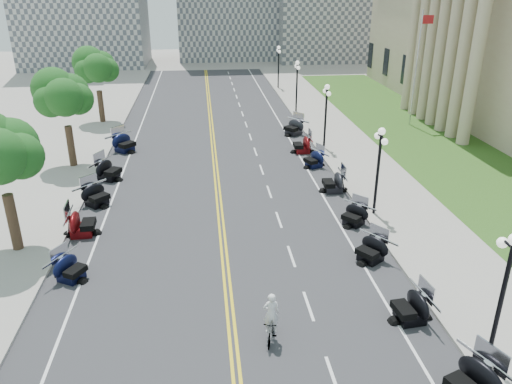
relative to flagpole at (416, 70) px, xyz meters
name	(u,v)px	position (x,y,z in m)	size (l,w,h in m)	color
ground	(225,260)	(-18.00, -22.00, -5.00)	(160.00, 160.00, 0.00)	gray
road	(217,182)	(-18.00, -12.00, -5.00)	(16.00, 90.00, 0.01)	#333335
centerline_yellow_a	(215,182)	(-18.12, -12.00, -4.99)	(0.12, 90.00, 0.00)	yellow
centerline_yellow_b	(219,182)	(-17.88, -12.00, -4.99)	(0.12, 90.00, 0.00)	yellow
edge_line_north	(312,178)	(-11.60, -12.00, -4.99)	(0.12, 90.00, 0.00)	white
edge_line_south	(118,186)	(-24.40, -12.00, -4.99)	(0.12, 90.00, 0.00)	white
lane_dash_4	(333,377)	(-14.80, -30.00, -4.99)	(0.12, 2.00, 0.00)	white
lane_dash_5	(308,306)	(-14.80, -26.00, -4.99)	(0.12, 2.00, 0.00)	white
lane_dash_6	(291,256)	(-14.80, -22.00, -4.99)	(0.12, 2.00, 0.00)	white
lane_dash_7	(279,220)	(-14.80, -18.00, -4.99)	(0.12, 2.00, 0.00)	white
lane_dash_8	(269,192)	(-14.80, -14.00, -4.99)	(0.12, 2.00, 0.00)	white
lane_dash_9	(262,170)	(-14.80, -10.00, -4.99)	(0.12, 2.00, 0.00)	white
lane_dash_10	(255,152)	(-14.80, -6.00, -4.99)	(0.12, 2.00, 0.00)	white
lane_dash_11	(250,137)	(-14.80, -2.00, -4.99)	(0.12, 2.00, 0.00)	white
lane_dash_12	(246,124)	(-14.80, 2.00, -4.99)	(0.12, 2.00, 0.00)	white
lane_dash_13	(242,114)	(-14.80, 6.00, -4.99)	(0.12, 2.00, 0.00)	white
lane_dash_14	(239,105)	(-14.80, 10.00, -4.99)	(0.12, 2.00, 0.00)	white
lane_dash_15	(237,97)	(-14.80, 14.00, -4.99)	(0.12, 2.00, 0.00)	white
lane_dash_16	(234,90)	(-14.80, 18.00, -4.99)	(0.12, 2.00, 0.00)	white
lane_dash_17	(232,83)	(-14.80, 22.00, -4.99)	(0.12, 2.00, 0.00)	white
lane_dash_18	(230,78)	(-14.80, 26.00, -4.99)	(0.12, 2.00, 0.00)	white
lane_dash_19	(228,73)	(-14.80, 30.00, -4.99)	(0.12, 2.00, 0.00)	white
sidewalk_north	(372,175)	(-7.50, -12.00, -4.92)	(5.00, 90.00, 0.15)	#9E9991
sidewalk_south	(52,188)	(-28.50, -12.00, -4.92)	(5.00, 90.00, 0.15)	#9E9991
lawn	(422,138)	(-0.50, -4.00, -4.95)	(9.00, 60.00, 0.10)	#356023
street_lamp_1	(501,302)	(-9.40, -30.00, -2.40)	(0.50, 1.20, 4.90)	black
street_lamp_2	(378,172)	(-9.40, -18.00, -2.40)	(0.50, 1.20, 4.90)	black
street_lamp_3	(326,117)	(-9.40, -6.00, -2.40)	(0.50, 1.20, 4.90)	black
street_lamp_4	(297,87)	(-9.40, 6.00, -2.40)	(0.50, 1.20, 4.90)	black
street_lamp_5	(278,67)	(-9.40, 18.00, -2.40)	(0.50, 1.20, 4.90)	black
flagpole	(416,70)	(0.00, 0.00, 0.00)	(1.10, 0.20, 10.00)	silver
tree_2	(0,159)	(-28.00, -20.00, -0.25)	(4.80, 4.80, 9.20)	#235619
tree_3	(64,101)	(-28.00, -8.00, -0.25)	(4.80, 4.80, 9.20)	#235619
tree_4	(97,71)	(-28.00, 4.00, -0.25)	(4.80, 4.80, 9.20)	#235619
motorcycle_n_3	(474,381)	(-10.74, -31.40, -4.24)	(2.17, 2.17, 1.52)	black
motorcycle_n_4	(411,306)	(-11.08, -27.32, -4.32)	(1.94, 1.94, 1.36)	black
motorcycle_n_5	(371,248)	(-11.16, -22.78, -4.34)	(1.88, 1.88, 1.31)	black
motorcycle_n_6	(354,214)	(-10.85, -19.00, -4.37)	(1.79, 1.79, 1.25)	black
motorcycle_n_7	(334,181)	(-10.80, -14.38, -4.29)	(2.02, 2.02, 1.41)	black
motorcycle_n_8	(314,158)	(-11.05, -9.84, -4.36)	(1.84, 1.84, 1.29)	black
motorcycle_n_9	(302,144)	(-11.24, -6.56, -4.28)	(2.05, 2.05, 1.44)	#590A0C
motorcycle_n_10	(294,126)	(-11.06, -1.73, -4.25)	(2.14, 2.14, 1.50)	black
motorcycle_s_5	(70,267)	(-24.83, -22.91, -4.37)	(1.80, 1.80, 1.26)	black
motorcycle_s_6	(81,222)	(-25.22, -18.64, -4.26)	(2.11, 2.11, 1.48)	#590A0C
motorcycle_s_7	(96,194)	(-25.16, -14.88, -4.29)	(2.03, 2.03, 1.42)	black
motorcycle_s_8	(108,169)	(-25.11, -10.76, -4.24)	(2.16, 2.16, 1.51)	black
motorcycle_s_9	(124,142)	(-24.86, -4.83, -4.22)	(2.23, 2.23, 1.56)	black
bicycle	(271,329)	(-16.60, -27.86, -4.51)	(0.46, 1.62, 0.98)	#A51414
cyclist_rider	(271,299)	(-16.60, -27.86, -3.20)	(0.60, 0.40, 1.65)	white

